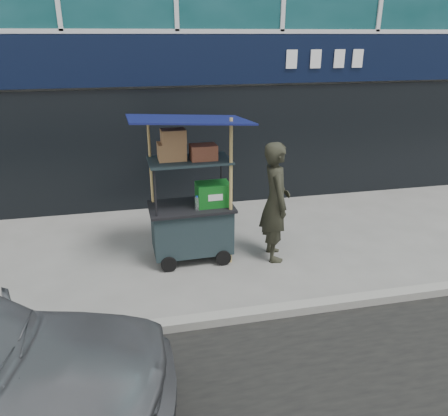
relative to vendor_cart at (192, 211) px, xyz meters
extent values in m
plane|color=slate|center=(0.14, -1.58, -0.81)|extent=(80.00, 80.00, 0.00)
cube|color=gray|center=(0.14, -1.78, -0.75)|extent=(80.00, 0.18, 0.12)
cube|color=black|center=(0.14, 2.28, 2.09)|extent=(15.68, 0.06, 0.90)
cube|color=black|center=(0.14, 2.32, 0.39)|extent=(15.68, 0.04, 2.40)
cube|color=black|center=(-0.02, 0.01, -0.31)|extent=(1.23, 0.74, 0.71)
cylinder|color=black|center=(-0.43, -0.38, -0.69)|extent=(0.24, 0.06, 0.24)
cylinder|color=black|center=(0.42, -0.36, -0.69)|extent=(0.24, 0.06, 0.24)
cube|color=black|center=(-0.02, 0.01, 0.06)|extent=(1.31, 0.82, 0.04)
cylinder|color=black|center=(-0.56, -0.31, 0.42)|extent=(0.03, 0.03, 0.76)
cylinder|color=black|center=(0.54, -0.28, 0.42)|extent=(0.03, 0.03, 0.76)
cylinder|color=black|center=(-0.58, 0.29, 0.42)|extent=(0.03, 0.03, 0.76)
cylinder|color=black|center=(0.53, 0.32, 0.42)|extent=(0.03, 0.03, 0.76)
cube|color=black|center=(-0.02, 0.01, 0.80)|extent=(1.23, 0.74, 0.03)
cylinder|color=#A6874B|center=(0.54, -0.28, 0.32)|extent=(0.05, 0.05, 2.27)
cylinder|color=#A6874B|center=(-0.58, 0.29, 0.27)|extent=(0.04, 0.04, 2.17)
cube|color=#0C0C43|center=(-0.02, 0.01, 1.41)|extent=(1.75, 1.25, 0.20)
cube|color=#0D5517|center=(0.32, -0.04, 0.26)|extent=(0.51, 0.37, 0.35)
cylinder|color=silver|center=(0.05, -0.19, 0.19)|extent=(0.07, 0.07, 0.20)
cylinder|color=blue|center=(0.05, -0.19, 0.30)|extent=(0.03, 0.03, 0.02)
cube|color=brown|center=(-0.27, 0.05, 0.94)|extent=(0.41, 0.31, 0.25)
cube|color=brown|center=(0.19, -0.04, 0.93)|extent=(0.39, 0.29, 0.22)
cube|color=brown|center=(-0.24, 0.03, 1.17)|extent=(0.36, 0.27, 0.20)
imported|color=#28291E|center=(1.26, -0.24, 0.13)|extent=(0.51, 0.72, 1.89)
camera|label=1|loc=(-0.86, -6.22, 2.54)|focal=35.00mm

